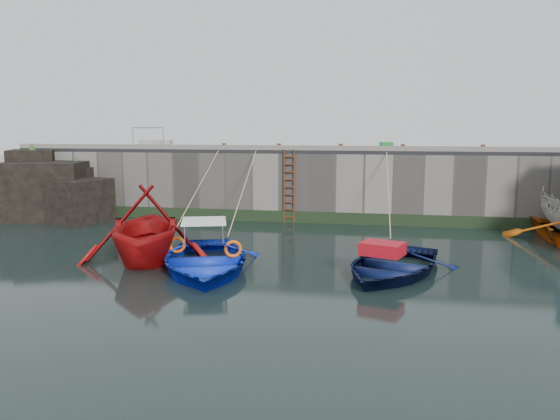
% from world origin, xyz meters
% --- Properties ---
extents(ground, '(120.00, 120.00, 0.00)m').
position_xyz_m(ground, '(0.00, 0.00, 0.00)').
color(ground, black).
rests_on(ground, ground).
extents(quay_back, '(30.00, 5.00, 3.00)m').
position_xyz_m(quay_back, '(0.00, 12.50, 1.50)').
color(quay_back, slate).
rests_on(quay_back, ground).
extents(road_back, '(30.00, 5.00, 0.16)m').
position_xyz_m(road_back, '(0.00, 12.50, 3.08)').
color(road_back, black).
rests_on(road_back, quay_back).
extents(kerb_back, '(30.00, 0.30, 0.20)m').
position_xyz_m(kerb_back, '(0.00, 10.15, 3.26)').
color(kerb_back, slate).
rests_on(kerb_back, road_back).
extents(algae_back, '(30.00, 0.08, 0.50)m').
position_xyz_m(algae_back, '(0.00, 9.96, 0.25)').
color(algae_back, black).
rests_on(algae_back, ground).
extents(rock_outcrop, '(5.85, 4.24, 3.41)m').
position_xyz_m(rock_outcrop, '(-12.92, 9.11, 1.26)').
color(rock_outcrop, black).
rests_on(rock_outcrop, ground).
extents(ladder, '(0.51, 0.08, 3.20)m').
position_xyz_m(ladder, '(-2.00, 9.91, 1.59)').
color(ladder, '#3F1E0F').
rests_on(ladder, ground).
extents(boat_near_white, '(5.75, 6.19, 2.67)m').
position_xyz_m(boat_near_white, '(-5.30, 2.46, 0.00)').
color(boat_near_white, '#A30E0F').
rests_on(boat_near_white, ground).
extents(boat_near_white_rope, '(0.04, 5.67, 3.10)m').
position_xyz_m(boat_near_white_rope, '(-5.30, 7.48, 0.00)').
color(boat_near_white_rope, tan).
rests_on(boat_near_white_rope, ground).
extents(boat_near_blue, '(5.10, 6.08, 1.08)m').
position_xyz_m(boat_near_blue, '(-3.10, 1.61, 0.00)').
color(boat_near_blue, '#0C29C0').
rests_on(boat_near_blue, ground).
extents(boat_near_blue_rope, '(0.04, 6.44, 3.10)m').
position_xyz_m(boat_near_blue_rope, '(-3.10, 7.06, 0.00)').
color(boat_near_blue_rope, tan).
rests_on(boat_near_blue_rope, ground).
extents(boat_near_navy, '(4.84, 5.65, 0.99)m').
position_xyz_m(boat_near_navy, '(2.30, 2.25, 0.00)').
color(boat_near_navy, '#09123D').
rests_on(boat_near_navy, ground).
extents(boat_near_navy_rope, '(0.04, 5.86, 3.10)m').
position_xyz_m(boat_near_navy_rope, '(2.30, 7.37, 0.00)').
color(boat_near_navy_rope, tan).
rests_on(boat_near_navy_rope, ground).
extents(fish_crate, '(0.62, 0.50, 0.33)m').
position_xyz_m(fish_crate, '(2.12, 11.46, 3.32)').
color(fish_crate, '#167D29').
rests_on(fish_crate, road_back).
extents(railing, '(1.60, 1.05, 1.00)m').
position_xyz_m(railing, '(-8.75, 11.25, 3.36)').
color(railing, '#A5A8AD').
rests_on(railing, road_back).
extents(bollard_a, '(0.18, 0.18, 0.28)m').
position_xyz_m(bollard_a, '(-5.00, 10.25, 3.30)').
color(bollard_a, '#3F1E0F').
rests_on(bollard_a, road_back).
extents(bollard_b, '(0.18, 0.18, 0.28)m').
position_xyz_m(bollard_b, '(-2.50, 10.25, 3.30)').
color(bollard_b, '#3F1E0F').
rests_on(bollard_b, road_back).
extents(bollard_c, '(0.18, 0.18, 0.28)m').
position_xyz_m(bollard_c, '(0.20, 10.25, 3.30)').
color(bollard_c, '#3F1E0F').
rests_on(bollard_c, road_back).
extents(bollard_d, '(0.18, 0.18, 0.28)m').
position_xyz_m(bollard_d, '(2.80, 10.25, 3.30)').
color(bollard_d, '#3F1E0F').
rests_on(bollard_d, road_back).
extents(bollard_e, '(0.18, 0.18, 0.28)m').
position_xyz_m(bollard_e, '(6.00, 10.25, 3.30)').
color(bollard_e, '#3F1E0F').
rests_on(bollard_e, road_back).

